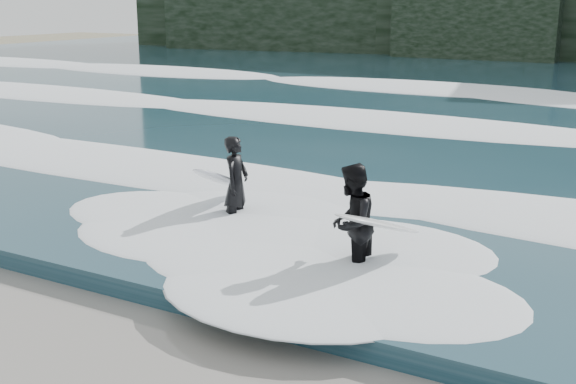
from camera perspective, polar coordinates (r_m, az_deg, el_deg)
name	(u,v)px	position (r m, az deg, el deg)	size (l,w,h in m)	color
foam_near	(425,191)	(13.83, 10.77, 0.08)	(60.00, 3.20, 0.20)	white
foam_mid	(511,132)	(20.45, 17.19, 4.56)	(60.00, 4.00, 0.24)	white
foam_far	(566,94)	(29.22, 21.12, 7.27)	(60.00, 4.80, 0.30)	white
surfer_left	(233,183)	(12.49, -4.40, 0.74)	(1.09, 1.91, 1.65)	black
surfer_right	(354,224)	(10.14, 5.23, -2.51)	(1.28, 1.86, 1.72)	black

